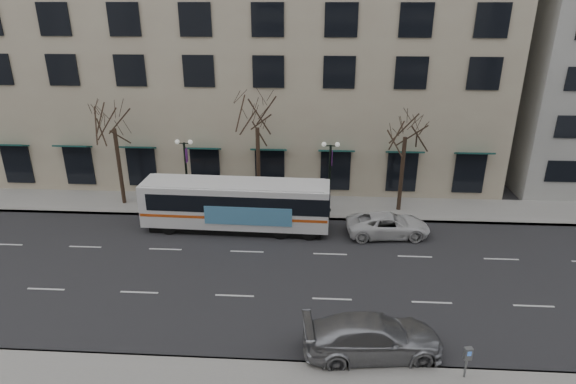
# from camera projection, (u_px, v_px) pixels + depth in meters

# --- Properties ---
(ground) EXTENTS (160.00, 160.00, 0.00)m
(ground) POSITION_uv_depth(u_px,v_px,m) (241.00, 272.00, 26.82)
(ground) COLOR black
(ground) RESTS_ON ground
(sidewalk_far) EXTENTS (80.00, 4.00, 0.15)m
(sidewalk_far) POSITION_uv_depth(u_px,v_px,m) (328.00, 207.00, 34.84)
(sidewalk_far) COLOR gray
(sidewalk_far) RESTS_ON ground
(building_hotel) EXTENTS (40.00, 20.00, 24.00)m
(building_hotel) POSITION_uv_depth(u_px,v_px,m) (249.00, 24.00, 41.79)
(building_hotel) COLOR tan
(building_hotel) RESTS_ON ground
(tree_far_left) EXTENTS (3.60, 3.60, 8.34)m
(tree_far_left) POSITION_uv_depth(u_px,v_px,m) (112.00, 115.00, 32.97)
(tree_far_left) COLOR black
(tree_far_left) RESTS_ON ground
(tree_far_mid) EXTENTS (3.60, 3.60, 8.55)m
(tree_far_mid) POSITION_uv_depth(u_px,v_px,m) (257.00, 114.00, 32.34)
(tree_far_mid) COLOR black
(tree_far_mid) RESTS_ON ground
(tree_far_right) EXTENTS (3.60, 3.60, 8.06)m
(tree_far_right) POSITION_uv_depth(u_px,v_px,m) (406.00, 123.00, 31.97)
(tree_far_right) COLOR black
(tree_far_right) RESTS_ON ground
(lamp_post_left) EXTENTS (1.22, 0.45, 5.21)m
(lamp_post_left) POSITION_uv_depth(u_px,v_px,m) (186.00, 171.00, 33.56)
(lamp_post_left) COLOR black
(lamp_post_left) RESTS_ON ground
(lamp_post_right) EXTENTS (1.22, 0.45, 5.21)m
(lamp_post_right) POSITION_uv_depth(u_px,v_px,m) (330.00, 174.00, 33.01)
(lamp_post_right) COLOR black
(lamp_post_right) RESTS_ON ground
(city_bus) EXTENTS (12.17, 2.99, 3.28)m
(city_bus) POSITION_uv_depth(u_px,v_px,m) (237.00, 204.00, 31.14)
(city_bus) COLOR white
(city_bus) RESTS_ON ground
(silver_car) EXTENTS (6.19, 3.08, 1.73)m
(silver_car) POSITION_uv_depth(u_px,v_px,m) (373.00, 337.00, 20.41)
(silver_car) COLOR #96989D
(silver_car) RESTS_ON ground
(white_pickup) EXTENTS (5.45, 2.88, 1.46)m
(white_pickup) POSITION_uv_depth(u_px,v_px,m) (388.00, 225.00, 30.68)
(white_pickup) COLOR silver
(white_pickup) RESTS_ON ground
(pay_station) EXTENTS (0.34, 0.25, 1.43)m
(pay_station) POSITION_uv_depth(u_px,v_px,m) (468.00, 356.00, 18.86)
(pay_station) COLOR slate
(pay_station) RESTS_ON sidewalk_near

